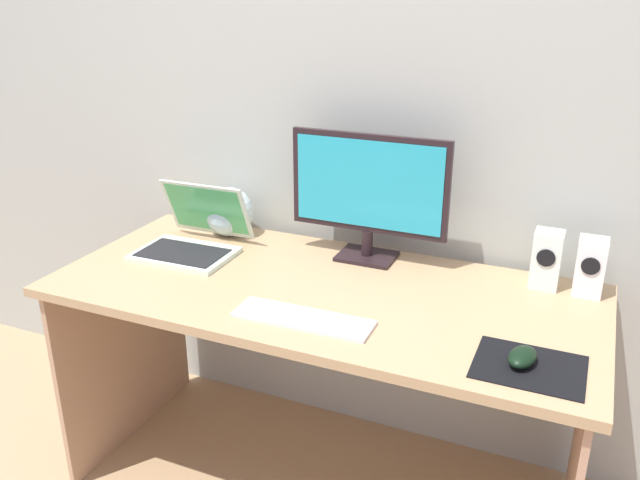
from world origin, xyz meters
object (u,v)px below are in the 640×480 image
Objects in this scene: speaker_near_monitor at (547,259)px; fishbowl at (229,212)px; laptop at (192,238)px; keyboard_external at (303,319)px; mouse at (522,357)px; speaker_right at (590,267)px; monitor at (368,192)px.

speaker_near_monitor is 0.98× the size of fishbowl.
laptop is 0.19m from fishbowl.
mouse is (0.56, 0.01, 0.02)m from keyboard_external.
keyboard_external is 0.56m from mouse.
speaker_near_monitor is at bearing 9.46° from laptop.
keyboard_external is at bearing -139.84° from speaker_near_monitor.
speaker_right is at bearing 86.40° from mouse.
mouse is (1.06, -0.47, -0.06)m from fishbowl.
speaker_near_monitor reaches higher than fishbowl.
laptop reaches higher than mouse.
laptop is 3.13× the size of mouse.
fishbowl is 0.46× the size of keyboard_external.
fishbowl reaches higher than speaker_right.
speaker_near_monitor is at bearing -0.25° from fishbowl.
speaker_near_monitor is at bearing 39.05° from keyboard_external.
laptop is 0.84× the size of keyboard_external.
monitor is 2.99× the size of speaker_near_monitor.
mouse is at bearing -89.98° from speaker_near_monitor.
speaker_right is 1.18m from fishbowl.
speaker_near_monitor is 1.06m from fishbowl.
monitor is 0.53m from fishbowl.
monitor reaches higher than speaker_near_monitor.
monitor is 5.06× the size of mouse.
fishbowl is 0.70m from keyboard_external.
speaker_right is at bearing 0.83° from monitor.
fishbowl is (0.03, 0.19, 0.04)m from laptop.
speaker_right reaches higher than mouse.
keyboard_external is at bearing -43.26° from fishbowl.
speaker_near_monitor is at bearing 1.01° from monitor.
speaker_near_monitor reaches higher than mouse.
speaker_right is 0.44× the size of keyboard_external.
keyboard_external is at bearing -145.17° from speaker_right.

